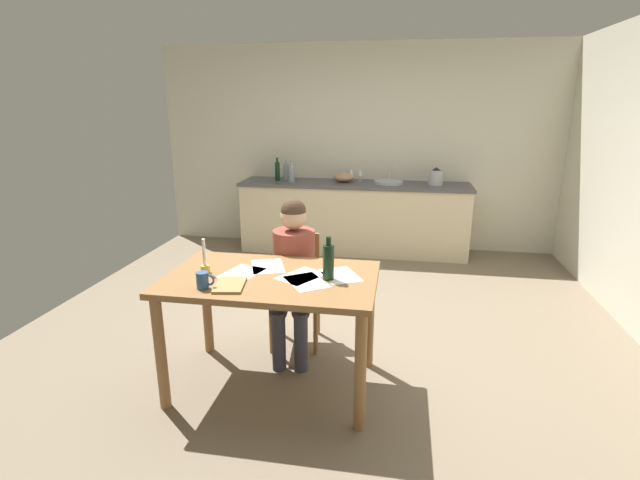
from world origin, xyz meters
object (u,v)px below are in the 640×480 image
object	(u,v)px
bottle_wine_red	(291,173)
stovetop_kettle	(436,177)
person_seated	(293,267)
book_magazine	(230,285)
wine_glass_by_kettle	(351,172)
coffee_mug	(203,280)
bottle_oil	(277,171)
sink_unit	(389,182)
mixing_bowl	(344,177)
candlestick	(205,264)
bottle_vinegar	(286,172)
dining_table	(272,293)
wine_glass_near_sink	(360,173)
chair_at_table	(296,283)
wine_bottle_on_table	(328,261)

from	to	relation	value
bottle_wine_red	stovetop_kettle	bearing A→B (deg)	1.91
person_seated	book_magazine	world-z (taller)	person_seated
wine_glass_by_kettle	book_magazine	bearing A→B (deg)	-95.84
coffee_mug	bottle_oil	distance (m)	3.45
sink_unit	mixing_bowl	xyz separation A→B (m)	(-0.57, 0.05, 0.04)
candlestick	person_seated	bearing A→B (deg)	48.27
bottle_wine_red	wine_glass_by_kettle	size ratio (longest dim) A/B	1.70
bottle_oil	bottle_vinegar	world-z (taller)	bottle_oil
bottle_wine_red	bottle_vinegar	bearing A→B (deg)	128.31
person_seated	sink_unit	size ratio (longest dim) A/B	3.32
dining_table	wine_glass_near_sink	size ratio (longest dim) A/B	8.84
chair_at_table	bottle_oil	distance (m)	2.66
person_seated	coffee_mug	bearing A→B (deg)	-115.25
bottle_wine_red	mixing_bowl	size ratio (longest dim) A/B	1.00
book_magazine	bottle_vinegar	world-z (taller)	bottle_vinegar
dining_table	bottle_oil	xyz separation A→B (m)	(-0.78, 3.15, 0.34)
stovetop_kettle	wine_glass_by_kettle	world-z (taller)	stovetop_kettle
dining_table	person_seated	xyz separation A→B (m)	(0.03, 0.51, -0.00)
bottle_oil	wine_glass_near_sink	xyz separation A→B (m)	(1.06, 0.15, -0.02)
person_seated	candlestick	size ratio (longest dim) A/B	5.18
chair_at_table	candlestick	world-z (taller)	candlestick
mixing_bowl	wine_glass_by_kettle	distance (m)	0.14
coffee_mug	wine_bottle_on_table	world-z (taller)	wine_bottle_on_table
dining_table	bottle_vinegar	xyz separation A→B (m)	(-0.69, 3.22, 0.32)
mixing_bowl	wine_glass_by_kettle	xyz separation A→B (m)	(0.09, 0.09, 0.05)
person_seated	coffee_mug	xyz separation A→B (m)	(-0.37, -0.79, 0.17)
wine_bottle_on_table	bottle_oil	bearing A→B (deg)	110.26
book_magazine	bottle_oil	distance (m)	3.42
sink_unit	mixing_bowl	bearing A→B (deg)	174.83
book_magazine	sink_unit	xyz separation A→B (m)	(0.84, 3.36, 0.12)
person_seated	sink_unit	world-z (taller)	person_seated
coffee_mug	person_seated	bearing A→B (deg)	64.75
person_seated	bottle_vinegar	bearing A→B (deg)	104.83
coffee_mug	sink_unit	distance (m)	3.56
person_seated	bottle_oil	bearing A→B (deg)	107.14
wine_bottle_on_table	bottle_oil	size ratio (longest dim) A/B	0.95
sink_unit	bottle_oil	world-z (taller)	bottle_oil
person_seated	mixing_bowl	world-z (taller)	person_seated
stovetop_kettle	sink_unit	bearing A→B (deg)	179.58
sink_unit	book_magazine	bearing A→B (deg)	-104.08
mixing_bowl	wine_glass_near_sink	bearing A→B (deg)	25.23
dining_table	candlestick	size ratio (longest dim) A/B	5.90
mixing_bowl	chair_at_table	bearing A→B (deg)	-91.36
book_magazine	candlestick	bearing A→B (deg)	131.20
coffee_mug	bottle_wine_red	size ratio (longest dim) A/B	0.43
stovetop_kettle	chair_at_table	bearing A→B (deg)	-115.83
sink_unit	candlestick	bearing A→B (deg)	-108.95
bottle_oil	stovetop_kettle	xyz separation A→B (m)	(2.00, -0.00, -0.03)
coffee_mug	chair_at_table	bearing A→B (deg)	69.16
chair_at_table	bottle_oil	world-z (taller)	bottle_oil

